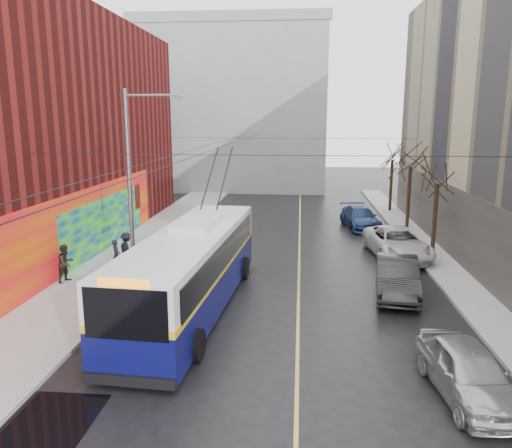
{
  "coord_description": "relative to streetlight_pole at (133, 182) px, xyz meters",
  "views": [
    {
      "loc": [
        1.49,
        -12.05,
        7.69
      ],
      "look_at": [
        -0.45,
        9.6,
        3.09
      ],
      "focal_mm": 35.0,
      "sensor_mm": 36.0,
      "label": 1
    }
  ],
  "objects": [
    {
      "name": "tree_near",
      "position": [
        15.14,
        6.0,
        0.13
      ],
      "size": [
        3.2,
        3.2,
        6.4
      ],
      "color": "black",
      "rests_on": "ground"
    },
    {
      "name": "parked_car_b",
      "position": [
        11.98,
        -0.48,
        -4.02
      ],
      "size": [
        2.41,
        5.23,
        1.66
      ],
      "primitive_type": "imported",
      "rotation": [
        0.0,
        0.0,
        -0.13
      ],
      "color": "#242427",
      "rests_on": "ground"
    },
    {
      "name": "parked_car_d",
      "position": [
        11.94,
        13.48,
        -4.1
      ],
      "size": [
        2.85,
        5.42,
        1.5
      ],
      "primitive_type": "imported",
      "rotation": [
        0.0,
        0.0,
        0.15
      ],
      "color": "navy",
      "rests_on": "ground"
    },
    {
      "name": "building_far",
      "position": [
        0.14,
        34.99,
        4.17
      ],
      "size": [
        20.5,
        12.1,
        18.0
      ],
      "color": "gray",
      "rests_on": "ground"
    },
    {
      "name": "sidewalk_right",
      "position": [
        15.14,
        2.0,
        -4.77
      ],
      "size": [
        2.0,
        60.0,
        0.15
      ],
      "primitive_type": "cube",
      "color": "gray",
      "rests_on": "ground"
    },
    {
      "name": "trolleybus",
      "position": [
        3.29,
        -2.97,
        -3.1
      ],
      "size": [
        3.75,
        13.37,
        6.27
      ],
      "rotation": [
        0.0,
        0.0,
        -0.07
      ],
      "color": "#090A44",
      "rests_on": "ground"
    },
    {
      "name": "ground",
      "position": [
        6.14,
        -10.0,
        -4.85
      ],
      "size": [
        140.0,
        140.0,
        0.0
      ],
      "primitive_type": "plane",
      "color": "black",
      "rests_on": "ground"
    },
    {
      "name": "tree_far",
      "position": [
        15.14,
        20.0,
        0.3
      ],
      "size": [
        3.2,
        3.2,
        6.57
      ],
      "color": "black",
      "rests_on": "ground"
    },
    {
      "name": "pigeons_flying",
      "position": [
        3.79,
        -0.67,
        2.23
      ],
      "size": [
        3.03,
        2.82,
        2.54
      ],
      "color": "slate"
    },
    {
      "name": "following_car",
      "position": [
        2.34,
        7.44,
        -4.1
      ],
      "size": [
        2.01,
        4.49,
        1.5
      ],
      "primitive_type": "imported",
      "rotation": [
        0.0,
        0.0,
        0.06
      ],
      "color": "#98999D",
      "rests_on": "ground"
    },
    {
      "name": "pedestrian_c",
      "position": [
        -1.39,
        2.54,
        -3.83
      ],
      "size": [
        1.26,
        1.22,
        1.73
      ],
      "primitive_type": "imported",
      "rotation": [
        0.0,
        0.0,
        2.42
      ],
      "color": "black",
      "rests_on": "sidewalk_left"
    },
    {
      "name": "parked_car_c",
      "position": [
        13.14,
        5.87,
        -4.02
      ],
      "size": [
        3.46,
        6.25,
        1.66
      ],
      "primitive_type": "imported",
      "rotation": [
        0.0,
        0.0,
        0.12
      ],
      "color": "silver",
      "rests_on": "ground"
    },
    {
      "name": "catenary_wires",
      "position": [
        3.6,
        4.77,
        1.4
      ],
      "size": [
        18.0,
        60.0,
        0.22
      ],
      "color": "black"
    },
    {
      "name": "streetlight_pole",
      "position": [
        0.0,
        0.0,
        0.0
      ],
      "size": [
        2.65,
        0.6,
        9.0
      ],
      "color": "slate",
      "rests_on": "ground"
    },
    {
      "name": "sidewalk_left",
      "position": [
        -1.86,
        2.0,
        -4.77
      ],
      "size": [
        4.0,
        60.0,
        0.15
      ],
      "primitive_type": "cube",
      "color": "gray",
      "rests_on": "ground"
    },
    {
      "name": "pedestrian_a",
      "position": [
        -1.52,
        1.39,
        -3.89
      ],
      "size": [
        0.58,
        0.69,
        1.61
      ],
      "primitive_type": "imported",
      "rotation": [
        0.0,
        0.0,
        1.95
      ],
      "color": "black",
      "rests_on": "sidewalk_left"
    },
    {
      "name": "parked_car_a",
      "position": [
        12.4,
        -8.77,
        -4.09
      ],
      "size": [
        2.3,
        4.65,
        1.52
      ],
      "primitive_type": "imported",
      "rotation": [
        0.0,
        0.0,
        0.11
      ],
      "color": "#AFAFB4",
      "rests_on": "ground"
    },
    {
      "name": "pedestrian_b",
      "position": [
        -3.28,
        -0.43,
        -3.8
      ],
      "size": [
        0.94,
        1.05,
        1.79
      ],
      "primitive_type": "imported",
      "rotation": [
        0.0,
        0.0,
        1.22
      ],
      "color": "black",
      "rests_on": "sidewalk_left"
    },
    {
      "name": "tree_mid",
      "position": [
        15.14,
        13.0,
        0.41
      ],
      "size": [
        3.2,
        3.2,
        6.68
      ],
      "color": "black",
      "rests_on": "ground"
    },
    {
      "name": "puddle",
      "position": [
        1.1,
        -11.0,
        -4.84
      ],
      "size": [
        2.59,
        2.76,
        0.01
      ],
      "primitive_type": "cube",
      "color": "black",
      "rests_on": "ground"
    },
    {
      "name": "lane_line",
      "position": [
        7.64,
        4.0,
        -4.84
      ],
      "size": [
        0.12,
        50.0,
        0.01
      ],
      "primitive_type": "cube",
      "color": "#BFB74C",
      "rests_on": "ground"
    }
  ]
}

